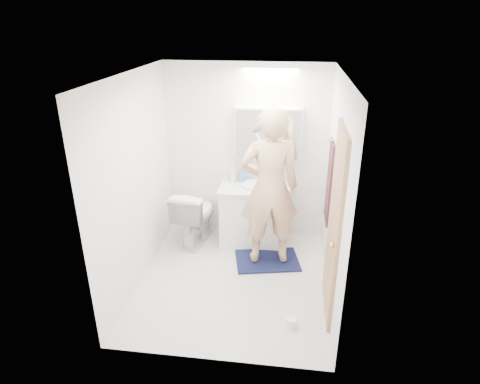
% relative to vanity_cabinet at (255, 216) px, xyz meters
% --- Properties ---
extents(floor, '(2.50, 2.50, 0.00)m').
position_rel_vanity_cabinet_xyz_m(floor, '(-0.16, -0.96, -0.39)').
color(floor, silver).
rests_on(floor, ground).
extents(ceiling, '(2.50, 2.50, 0.00)m').
position_rel_vanity_cabinet_xyz_m(ceiling, '(-0.16, -0.96, 2.01)').
color(ceiling, white).
rests_on(ceiling, floor).
extents(wall_back, '(2.50, 0.00, 2.50)m').
position_rel_vanity_cabinet_xyz_m(wall_back, '(-0.16, 0.29, 0.81)').
color(wall_back, white).
rests_on(wall_back, floor).
extents(wall_front, '(2.50, 0.00, 2.50)m').
position_rel_vanity_cabinet_xyz_m(wall_front, '(-0.16, -2.21, 0.81)').
color(wall_front, white).
rests_on(wall_front, floor).
extents(wall_left, '(0.00, 2.50, 2.50)m').
position_rel_vanity_cabinet_xyz_m(wall_left, '(-1.26, -0.96, 0.81)').
color(wall_left, white).
rests_on(wall_left, floor).
extents(wall_right, '(0.00, 2.50, 2.50)m').
position_rel_vanity_cabinet_xyz_m(wall_right, '(0.94, -0.96, 0.81)').
color(wall_right, white).
rests_on(wall_right, floor).
extents(vanity_cabinet, '(0.90, 0.55, 0.78)m').
position_rel_vanity_cabinet_xyz_m(vanity_cabinet, '(0.00, 0.00, 0.00)').
color(vanity_cabinet, white).
rests_on(vanity_cabinet, floor).
extents(countertop, '(0.95, 0.58, 0.04)m').
position_rel_vanity_cabinet_xyz_m(countertop, '(0.00, -0.00, 0.41)').
color(countertop, silver).
rests_on(countertop, vanity_cabinet).
extents(sink_basin, '(0.36, 0.36, 0.03)m').
position_rel_vanity_cabinet_xyz_m(sink_basin, '(0.00, 0.03, 0.45)').
color(sink_basin, white).
rests_on(sink_basin, countertop).
extents(faucet, '(0.02, 0.02, 0.16)m').
position_rel_vanity_cabinet_xyz_m(faucet, '(-0.00, 0.22, 0.51)').
color(faucet, silver).
rests_on(faucet, countertop).
extents(medicine_cabinet, '(0.88, 0.14, 0.70)m').
position_rel_vanity_cabinet_xyz_m(medicine_cabinet, '(0.14, 0.21, 1.11)').
color(medicine_cabinet, white).
rests_on(medicine_cabinet, wall_back).
extents(mirror_panel, '(0.84, 0.01, 0.66)m').
position_rel_vanity_cabinet_xyz_m(mirror_panel, '(0.14, 0.13, 1.11)').
color(mirror_panel, silver).
rests_on(mirror_panel, medicine_cabinet).
extents(toilet, '(0.55, 0.84, 0.80)m').
position_rel_vanity_cabinet_xyz_m(toilet, '(-0.81, -0.11, 0.01)').
color(toilet, white).
rests_on(toilet, floor).
extents(bath_rug, '(0.90, 0.71, 0.02)m').
position_rel_vanity_cabinet_xyz_m(bath_rug, '(0.22, -0.51, -0.38)').
color(bath_rug, '#12153A').
rests_on(bath_rug, floor).
extents(person, '(0.80, 0.61, 1.97)m').
position_rel_vanity_cabinet_xyz_m(person, '(0.22, -0.51, 0.64)').
color(person, tan).
rests_on(person, bath_rug).
extents(door, '(0.04, 0.80, 2.00)m').
position_rel_vanity_cabinet_xyz_m(door, '(0.92, -1.31, 0.61)').
color(door, tan).
rests_on(door, wall_right).
extents(door_knob, '(0.06, 0.06, 0.06)m').
position_rel_vanity_cabinet_xyz_m(door_knob, '(0.88, -1.61, 0.56)').
color(door_knob, gold).
rests_on(door_knob, door).
extents(towel, '(0.02, 0.42, 1.00)m').
position_rel_vanity_cabinet_xyz_m(towel, '(0.92, -0.41, 0.71)').
color(towel, '#102133').
rests_on(towel, wall_right).
extents(towel_hook, '(0.07, 0.02, 0.02)m').
position_rel_vanity_cabinet_xyz_m(towel_hook, '(0.91, -0.41, 1.23)').
color(towel_hook, silver).
rests_on(towel_hook, wall_right).
extents(soap_bottle_a, '(0.11, 0.11, 0.22)m').
position_rel_vanity_cabinet_xyz_m(soap_bottle_a, '(-0.32, 0.15, 0.54)').
color(soap_bottle_a, beige).
rests_on(soap_bottle_a, countertop).
extents(soap_bottle_b, '(0.12, 0.12, 0.18)m').
position_rel_vanity_cabinet_xyz_m(soap_bottle_b, '(-0.20, 0.18, 0.52)').
color(soap_bottle_b, '#5E88CA').
rests_on(soap_bottle_b, countertop).
extents(toothbrush_cup, '(0.10, 0.10, 0.09)m').
position_rel_vanity_cabinet_xyz_m(toothbrush_cup, '(0.28, 0.16, 0.48)').
color(toothbrush_cup, '#3B4FB2').
rests_on(toothbrush_cup, countertop).
extents(toilet_paper_roll, '(0.11, 0.11, 0.10)m').
position_rel_vanity_cabinet_xyz_m(toilet_paper_roll, '(0.55, -1.68, -0.34)').
color(toilet_paper_roll, white).
rests_on(toilet_paper_roll, floor).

